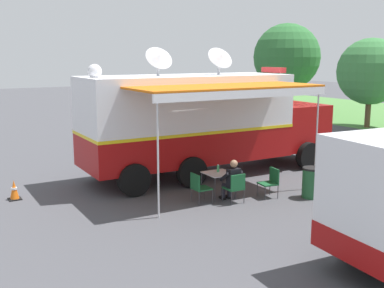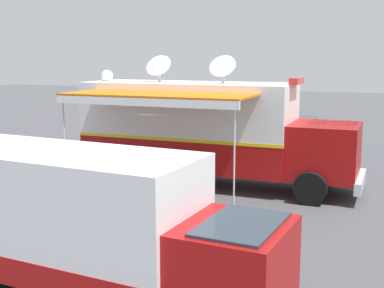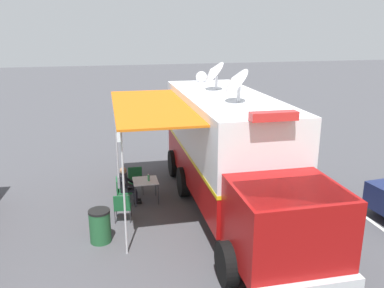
{
  "view_description": "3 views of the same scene",
  "coord_description": "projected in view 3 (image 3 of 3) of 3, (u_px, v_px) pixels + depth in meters",
  "views": [
    {
      "loc": [
        13.85,
        -8.13,
        4.16
      ],
      "look_at": [
        0.57,
        -0.15,
        1.26
      ],
      "focal_mm": 44.43,
      "sensor_mm": 36.0,
      "label": 1
    },
    {
      "loc": [
        16.29,
        6.37,
        4.37
      ],
      "look_at": [
        1.74,
        0.81,
        1.69
      ],
      "focal_mm": 47.57,
      "sensor_mm": 36.0,
      "label": 2
    },
    {
      "loc": [
        3.88,
        11.78,
        5.53
      ],
      "look_at": [
        0.83,
        -1.02,
        1.67
      ],
      "focal_mm": 37.43,
      "sensor_mm": 36.0,
      "label": 3
    }
  ],
  "objects": [
    {
      "name": "folding_chair_spare_by_truck",
      "position": [
        122.0,
        206.0,
        11.69
      ],
      "size": [
        0.54,
        0.54,
        0.87
      ],
      "color": "#19562D",
      "rests_on": "ground"
    },
    {
      "name": "folding_table",
      "position": [
        145.0,
        182.0,
        13.04
      ],
      "size": [
        0.82,
        0.82,
        0.73
      ],
      "color": "silver",
      "rests_on": "ground"
    },
    {
      "name": "traffic_cone",
      "position": [
        192.0,
        144.0,
        18.71
      ],
      "size": [
        0.36,
        0.36,
        0.58
      ],
      "color": "black",
      "rests_on": "ground"
    },
    {
      "name": "water_bottle",
      "position": [
        149.0,
        178.0,
        12.97
      ],
      "size": [
        0.07,
        0.07,
        0.22
      ],
      "color": "#3F9959",
      "rests_on": "folding_table"
    },
    {
      "name": "folding_chair_beside_table",
      "position": [
        135.0,
        178.0,
        13.82
      ],
      "size": [
        0.49,
        0.49,
        0.87
      ],
      "color": "#19562D",
      "rests_on": "ground"
    },
    {
      "name": "folding_chair_at_table",
      "position": [
        121.0,
        189.0,
        12.87
      ],
      "size": [
        0.49,
        0.49,
        0.87
      ],
      "color": "#19562D",
      "rests_on": "ground"
    },
    {
      "name": "ground_plane",
      "position": [
        223.0,
        199.0,
        13.41
      ],
      "size": [
        100.0,
        100.0,
        0.0
      ],
      "primitive_type": "plane",
      "color": "#47474C"
    },
    {
      "name": "command_truck",
      "position": [
        230.0,
        150.0,
        12.15
      ],
      "size": [
        4.97,
        9.54,
        4.53
      ],
      "color": "#9E0F0F",
      "rests_on": "ground"
    },
    {
      "name": "lot_stripe",
      "position": [
        340.0,
        199.0,
        13.4
      ],
      "size": [
        0.22,
        4.8,
        0.01
      ],
      "primitive_type": "cube",
      "rotation": [
        0.0,
        0.0,
        -0.02
      ],
      "color": "silver",
      "rests_on": "ground"
    },
    {
      "name": "seated_responder",
      "position": [
        127.0,
        185.0,
        12.87
      ],
      "size": [
        0.67,
        0.56,
        1.25
      ],
      "color": "black",
      "rests_on": "ground"
    },
    {
      "name": "trash_bin",
      "position": [
        100.0,
        226.0,
        10.61
      ],
      "size": [
        0.57,
        0.57,
        0.91
      ],
      "color": "#235B33",
      "rests_on": "ground"
    }
  ]
}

